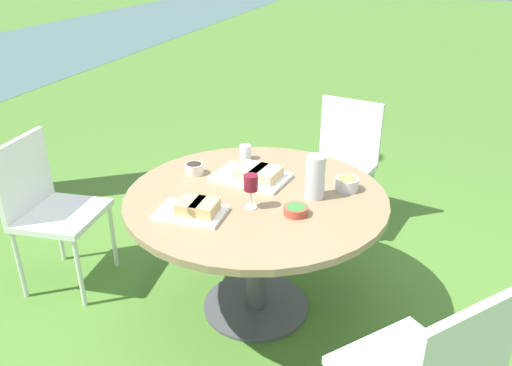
% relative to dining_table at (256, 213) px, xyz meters
% --- Properties ---
extents(ground_plane, '(40.00, 40.00, 0.00)m').
position_rel_dining_table_xyz_m(ground_plane, '(0.00, 0.00, -0.59)').
color(ground_plane, '#4C7A2D').
extents(dining_table, '(1.31, 1.31, 0.70)m').
position_rel_dining_table_xyz_m(dining_table, '(0.00, 0.00, 0.00)').
color(dining_table, '#4C4C51').
rests_on(dining_table, ground_plane).
extents(chair_near_left, '(0.47, 0.45, 0.89)m').
position_rel_dining_table_xyz_m(chair_near_left, '(-0.09, 1.20, -0.07)').
color(chair_near_left, silver).
rests_on(chair_near_left, ground_plane).
extents(chair_far_back, '(0.52, 0.54, 0.89)m').
position_rel_dining_table_xyz_m(chair_far_back, '(1.09, -0.30, -0.07)').
color(chair_far_back, silver).
rests_on(chair_far_back, ground_plane).
extents(water_pitcher, '(0.10, 0.10, 0.22)m').
position_rel_dining_table_xyz_m(water_pitcher, '(0.05, -0.29, 0.22)').
color(water_pitcher, silver).
rests_on(water_pitcher, dining_table).
extents(wine_glass, '(0.07, 0.07, 0.17)m').
position_rel_dining_table_xyz_m(wine_glass, '(-0.15, -0.02, 0.23)').
color(wine_glass, silver).
rests_on(wine_glass, dining_table).
extents(platter_bread_main, '(0.32, 0.43, 0.07)m').
position_rel_dining_table_xyz_m(platter_bread_main, '(0.16, 0.05, 0.14)').
color(platter_bread_main, white).
rests_on(platter_bread_main, dining_table).
extents(platter_charcuterie, '(0.20, 0.31, 0.07)m').
position_rel_dining_table_xyz_m(platter_charcuterie, '(-0.29, 0.21, 0.14)').
color(platter_charcuterie, white).
rests_on(platter_charcuterie, dining_table).
extents(bowl_fries, '(0.12, 0.12, 0.06)m').
position_rel_dining_table_xyz_m(bowl_fries, '(0.18, -0.43, 0.15)').
color(bowl_fries, silver).
rests_on(bowl_fries, dining_table).
extents(bowl_salad, '(0.11, 0.11, 0.04)m').
position_rel_dining_table_xyz_m(bowl_salad, '(-0.15, -0.24, 0.13)').
color(bowl_salad, '#B74733').
rests_on(bowl_salad, dining_table).
extents(bowl_olives, '(0.10, 0.10, 0.06)m').
position_rel_dining_table_xyz_m(bowl_olives, '(0.14, 0.39, 0.14)').
color(bowl_olives, beige).
rests_on(bowl_olives, dining_table).
extents(cup_water_near, '(0.07, 0.07, 0.08)m').
position_rel_dining_table_xyz_m(cup_water_near, '(0.42, 0.19, 0.15)').
color(cup_water_near, silver).
rests_on(cup_water_near, dining_table).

